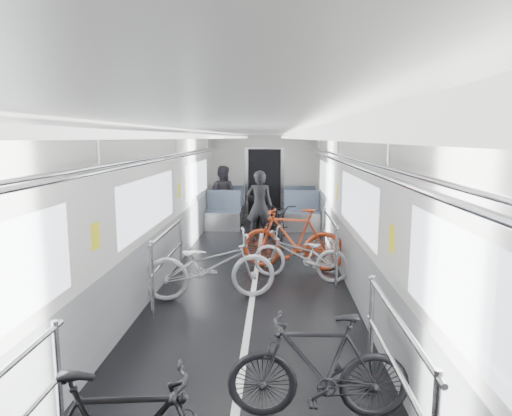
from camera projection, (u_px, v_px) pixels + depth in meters
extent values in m
cube|color=black|center=(252.00, 298.00, 6.68)|extent=(3.00, 14.00, 0.01)
cube|color=white|center=(252.00, 132.00, 6.32)|extent=(3.00, 14.00, 0.02)
cube|color=silver|center=(148.00, 217.00, 6.57)|extent=(0.02, 14.00, 2.40)
cube|color=silver|center=(358.00, 218.00, 6.44)|extent=(0.02, 14.00, 2.40)
cube|color=silver|center=(264.00, 177.00, 13.41)|extent=(3.00, 0.02, 2.40)
cube|color=white|center=(252.00, 298.00, 6.68)|extent=(0.08, 13.80, 0.01)
cube|color=gray|center=(152.00, 267.00, 6.68)|extent=(0.01, 13.90, 0.90)
cube|color=gray|center=(354.00, 270.00, 6.55)|extent=(0.01, 13.90, 0.90)
cube|color=white|center=(150.00, 203.00, 6.54)|extent=(0.01, 10.80, 0.75)
cube|color=white|center=(356.00, 204.00, 6.41)|extent=(0.01, 10.80, 0.75)
cube|color=white|center=(213.00, 137.00, 6.35)|extent=(0.14, 13.40, 0.05)
cube|color=white|center=(292.00, 137.00, 6.31)|extent=(0.14, 13.40, 0.05)
cube|color=black|center=(264.00, 183.00, 13.39)|extent=(0.95, 0.10, 2.00)
imported|color=#ADADB2|center=(210.00, 265.00, 6.60)|extent=(1.98, 1.01, 1.00)
imported|color=black|center=(318.00, 367.00, 3.76)|extent=(1.52, 0.45, 0.91)
imported|color=#A6A7AB|center=(300.00, 255.00, 7.50)|extent=(1.71, 0.99, 0.85)
imported|color=#9A2F12|center=(293.00, 239.00, 8.07)|extent=(1.91, 0.91, 1.11)
imported|color=black|center=(280.00, 223.00, 10.13)|extent=(0.69, 1.78, 0.92)
imported|color=black|center=(260.00, 206.00, 10.19)|extent=(0.64, 0.47, 1.62)
imported|color=#302C34|center=(222.00, 195.00, 12.43)|extent=(0.87, 0.74, 1.58)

